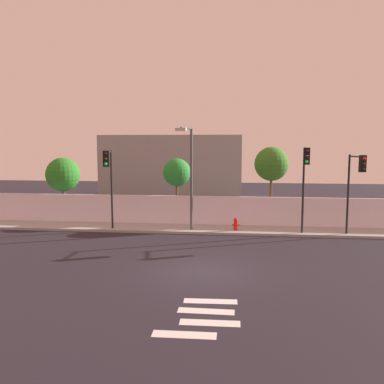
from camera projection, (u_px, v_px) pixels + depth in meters
ground_plane at (204, 272)px, 17.29m from camera, size 80.00×80.00×0.00m
sidewalk at (216, 230)px, 25.37m from camera, size 36.00×2.40×0.15m
perimeter_wall at (217, 210)px, 26.53m from camera, size 36.00×0.18×1.80m
crosswalk_marking at (203, 317)px, 12.78m from camera, size 2.46×3.05×0.01m
traffic_light_left at (305, 172)px, 22.92m from camera, size 0.35×1.83×4.91m
traffic_light_center at (356, 177)px, 22.72m from camera, size 0.59×1.61×4.52m
traffic_light_right at (109, 172)px, 24.20m from camera, size 0.43×1.79×4.73m
street_lamp_curbside at (190, 169)px, 24.35m from camera, size 0.74×2.19×6.03m
fire_hydrant at (236, 224)px, 24.72m from camera, size 0.44×0.26×0.76m
roadside_tree_leftmost at (63, 175)px, 29.00m from camera, size 2.35×2.35×4.31m
roadside_tree_midleft at (177, 173)px, 28.06m from camera, size 1.87×1.87×4.29m
roadside_tree_midright at (271, 164)px, 27.28m from camera, size 2.23×2.23×5.06m
low_building_distant at (173, 167)px, 40.69m from camera, size 13.22×6.00×6.05m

